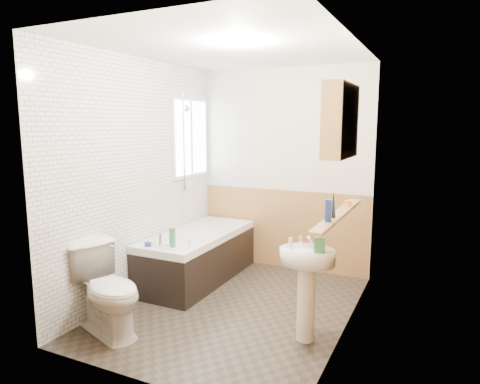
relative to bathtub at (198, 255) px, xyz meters
name	(u,v)px	position (x,y,z in m)	size (l,w,h in m)	color
floor	(234,307)	(0.73, -0.53, -0.30)	(2.80, 2.80, 0.00)	#2C261F
ceiling	(233,48)	(0.73, -0.53, 2.20)	(2.80, 2.80, 0.00)	white
wall_back	(283,170)	(0.73, 0.88, 0.95)	(2.20, 0.02, 2.50)	beige
wall_front	(139,210)	(0.73, -1.94, 0.95)	(2.20, 0.02, 2.50)	beige
wall_left	(140,178)	(-0.38, -0.53, 0.95)	(0.02, 2.80, 2.50)	beige
wall_right	(350,192)	(1.84, -0.53, 0.95)	(0.02, 2.80, 2.50)	beige
wainscot_right	(345,276)	(1.82, -0.53, 0.20)	(0.01, 2.80, 1.00)	#AF7D47
wainscot_front	(145,315)	(0.73, -1.92, 0.20)	(2.20, 0.01, 1.00)	#AF7D47
wainscot_back	(282,229)	(0.73, 0.86, 0.20)	(2.20, 0.01, 1.00)	#AF7D47
tile_cladding_left	(142,178)	(-0.36, -0.53, 0.95)	(0.01, 2.80, 2.50)	white
tile_return_back	(231,129)	(0.01, 0.85, 1.45)	(0.75, 0.01, 1.50)	white
window	(191,138)	(-0.33, 0.42, 1.35)	(0.03, 0.79, 0.99)	white
bathtub	(198,255)	(0.00, 0.00, 0.00)	(0.70, 1.66, 0.71)	black
shower_riser	(184,134)	(-0.31, 0.23, 1.41)	(0.10, 0.08, 1.19)	silver
toilet	(107,290)	(-0.03, -1.47, 0.09)	(0.44, 0.79, 0.77)	white
sink	(307,276)	(1.57, -0.85, 0.27)	(0.47, 0.38, 0.90)	white
pine_shelf	(339,215)	(1.77, -0.64, 0.77)	(0.10, 1.48, 0.03)	#AF7D47
medicine_cabinet	(340,121)	(1.74, -0.57, 1.54)	(0.17, 0.67, 0.61)	#AF7D47
foam_can	(328,211)	(1.77, -1.00, 0.87)	(0.05, 0.05, 0.17)	navy
green_bottle	(333,204)	(1.77, -0.84, 0.89)	(0.04, 0.04, 0.22)	black
black_jar	(348,203)	(1.77, -0.25, 0.80)	(0.06, 0.06, 0.04)	orange
soap_bottle	(320,247)	(1.68, -0.89, 0.54)	(0.08, 0.19, 0.09)	#388447
clear_bottle	(290,243)	(1.44, -0.89, 0.54)	(0.03, 0.03, 0.09)	silver
blue_gel	(172,238)	(0.09, -0.64, 0.38)	(0.06, 0.04, 0.20)	#388447
cream_jar	(148,244)	(-0.16, -0.72, 0.30)	(0.07, 0.07, 0.04)	#19339E
orange_bottle	(190,243)	(0.23, -0.54, 0.31)	(0.02, 0.02, 0.07)	silver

